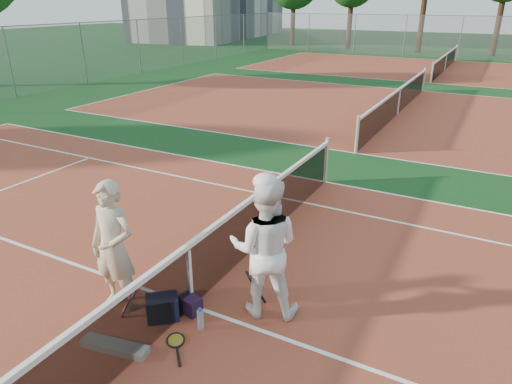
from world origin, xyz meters
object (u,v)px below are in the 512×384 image
(racket_black_held, at_px, (251,289))
(player_a, at_px, (113,247))
(water_bottle, at_px, (200,320))
(player_b, at_px, (265,248))
(racket_red, at_px, (136,299))
(net_main, at_px, (190,276))
(sports_bag_purple, at_px, (190,305))
(sports_bag_navy, at_px, (163,307))
(racket_spare, at_px, (176,340))

(racket_black_held, bearing_deg, player_a, -13.08)
(water_bottle, bearing_deg, player_b, 54.52)
(racket_red, distance_m, racket_black_held, 1.60)
(player_b, bearing_deg, player_a, 4.40)
(net_main, height_order, sports_bag_purple, net_main)
(net_main, relative_size, racket_black_held, 19.97)
(net_main, relative_size, sports_bag_purple, 36.01)
(player_a, height_order, racket_black_held, player_a)
(sports_bag_purple, bearing_deg, net_main, 118.46)
(racket_red, distance_m, sports_bag_purple, 0.75)
(racket_black_held, xyz_separation_m, sports_bag_navy, (-0.93, -0.83, -0.11))
(player_a, relative_size, sports_bag_purple, 6.24)
(racket_red, distance_m, racket_spare, 0.85)
(racket_black_held, xyz_separation_m, water_bottle, (-0.33, -0.78, -0.12))
(racket_spare, xyz_separation_m, water_bottle, (0.16, 0.34, 0.14))
(sports_bag_navy, bearing_deg, racket_black_held, 41.72)
(player_b, height_order, racket_red, player_b)
(player_b, bearing_deg, net_main, 3.19)
(player_b, relative_size, racket_spare, 3.32)
(sports_bag_navy, relative_size, water_bottle, 1.43)
(net_main, distance_m, racket_spare, 0.89)
(sports_bag_navy, bearing_deg, sports_bag_purple, 46.74)
(player_b, bearing_deg, sports_bag_purple, 10.52)
(net_main, bearing_deg, racket_red, -136.67)
(racket_spare, bearing_deg, racket_black_held, -67.20)
(racket_black_held, height_order, water_bottle, racket_black_held)
(player_a, height_order, racket_red, player_a)
(player_b, height_order, water_bottle, player_b)
(sports_bag_navy, bearing_deg, net_main, 63.44)
(racket_red, distance_m, water_bottle, 0.97)
(racket_red, relative_size, racket_spare, 0.91)
(player_a, distance_m, player_b, 2.06)
(net_main, bearing_deg, player_b, 24.07)
(racket_spare, relative_size, sports_bag_purple, 1.97)
(racket_spare, bearing_deg, racket_red, 33.85)
(water_bottle, bearing_deg, racket_black_held, 67.08)
(racket_red, height_order, racket_spare, racket_red)
(racket_spare, bearing_deg, sports_bag_purple, -26.60)
(water_bottle, bearing_deg, player_a, -175.42)
(player_a, bearing_deg, racket_black_held, 25.64)
(racket_red, xyz_separation_m, racket_black_held, (1.28, 0.95, 0.00))
(net_main, bearing_deg, player_a, -153.47)
(racket_black_held, relative_size, sports_bag_navy, 1.29)
(player_b, height_order, racket_spare, player_b)
(player_a, relative_size, racket_spare, 3.17)
(racket_spare, bearing_deg, player_b, -76.15)
(net_main, xyz_separation_m, sports_bag_purple, (0.06, -0.12, -0.39))
(net_main, xyz_separation_m, racket_red, (-0.55, -0.52, -0.24))
(racket_black_held, bearing_deg, sports_bag_purple, -1.97)
(player_a, xyz_separation_m, racket_red, (0.36, -0.07, -0.68))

